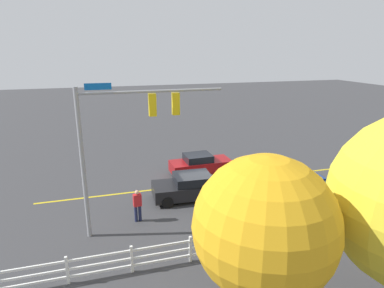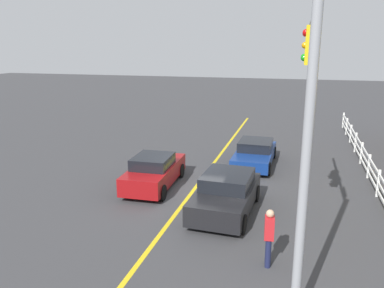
% 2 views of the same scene
% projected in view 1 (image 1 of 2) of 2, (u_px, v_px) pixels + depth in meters
% --- Properties ---
extents(ground_plane, '(120.00, 120.00, 0.00)m').
position_uv_depth(ground_plane, '(202.00, 184.00, 21.09)').
color(ground_plane, '#38383A').
extents(lane_center_stripe, '(28.00, 0.16, 0.01)m').
position_uv_depth(lane_center_stripe, '(258.00, 177.00, 22.16)').
color(lane_center_stripe, gold).
rests_on(lane_center_stripe, ground_plane).
extents(signal_assembly, '(6.48, 0.38, 7.05)m').
position_uv_depth(signal_assembly, '(123.00, 131.00, 14.38)').
color(signal_assembly, gray).
rests_on(signal_assembly, ground_plane).
extents(car_0, '(4.26, 2.17, 1.46)m').
position_uv_depth(car_0, '(190.00, 187.00, 18.93)').
color(car_0, black).
rests_on(car_0, ground_plane).
extents(car_1, '(4.49, 1.98, 1.25)m').
position_uv_depth(car_1, '(287.00, 179.00, 20.31)').
color(car_1, navy).
rests_on(car_1, ground_plane).
extents(car_2, '(4.26, 1.93, 1.45)m').
position_uv_depth(car_2, '(200.00, 164.00, 22.64)').
color(car_2, maroon).
rests_on(car_2, ground_plane).
extents(pedestrian, '(0.42, 0.30, 1.69)m').
position_uv_depth(pedestrian, '(138.00, 204.00, 16.33)').
color(pedestrian, '#191E3F').
rests_on(pedestrian, ground_plane).
extents(white_rail_fence, '(26.10, 0.10, 1.15)m').
position_uv_depth(white_rail_fence, '(315.00, 227.00, 14.86)').
color(white_rail_fence, white).
rests_on(white_rail_fence, ground_plane).
extents(tree_1, '(3.82, 3.82, 5.90)m').
position_uv_depth(tree_1, '(264.00, 227.00, 8.47)').
color(tree_1, brown).
rests_on(tree_1, ground_plane).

